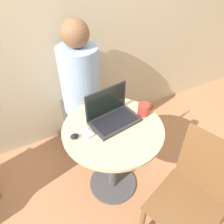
{
  "coord_description": "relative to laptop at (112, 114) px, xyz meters",
  "views": [
    {
      "loc": [
        -0.53,
        -0.99,
        1.8
      ],
      "look_at": [
        0.02,
        0.05,
        0.81
      ],
      "focal_mm": 35.0,
      "sensor_mm": 36.0,
      "label": 1
    }
  ],
  "objects": [
    {
      "name": "laptop",
      "position": [
        0.0,
        0.0,
        0.0
      ],
      "size": [
        0.38,
        0.27,
        0.24
      ],
      "color": "#2D2D33",
      "rests_on": "round_table"
    },
    {
      "name": "computer_mouse",
      "position": [
        -0.31,
        -0.05,
        -0.04
      ],
      "size": [
        0.06,
        0.04,
        0.04
      ],
      "color": "black",
      "rests_on": "round_table"
    },
    {
      "name": "chair_empty",
      "position": [
        0.22,
        -0.67,
        -0.29
      ],
      "size": [
        0.51,
        0.51,
        0.93
      ],
      "color": "brown",
      "rests_on": "ground_plane"
    },
    {
      "name": "cell_phone",
      "position": [
        -0.22,
        -0.05,
        -0.05
      ],
      "size": [
        0.08,
        0.11,
        0.02
      ],
      "color": "silver",
      "rests_on": "round_table"
    },
    {
      "name": "person_seated",
      "position": [
        -0.03,
        0.61,
        -0.22
      ],
      "size": [
        0.35,
        0.55,
        1.3
      ],
      "color": "#4C4742",
      "rests_on": "ground_plane"
    },
    {
      "name": "back_wall",
      "position": [
        -0.03,
        0.79,
        0.53
      ],
      "size": [
        7.0,
        0.05,
        2.6
      ],
      "color": "beige",
      "rests_on": "ground_plane"
    },
    {
      "name": "coffee_cup",
      "position": [
        0.25,
        -0.05,
        -0.01
      ],
      "size": [
        0.14,
        0.09,
        0.09
      ],
      "color": "#B2382D",
      "rests_on": "round_table"
    },
    {
      "name": "round_table",
      "position": [
        -0.03,
        -0.08,
        -0.25
      ],
      "size": [
        0.73,
        0.73,
        0.71
      ],
      "color": "#4C4C51",
      "rests_on": "ground_plane"
    },
    {
      "name": "ground_plane",
      "position": [
        -0.03,
        -0.08,
        -0.77
      ],
      "size": [
        12.0,
        12.0,
        0.0
      ],
      "primitive_type": "plane",
      "color": "tan"
    }
  ]
}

